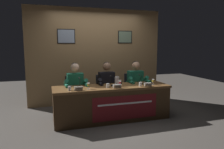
{
  "coord_description": "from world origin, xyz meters",
  "views": [
    {
      "loc": [
        -1.32,
        -4.24,
        1.61
      ],
      "look_at": [
        0.0,
        0.0,
        0.99
      ],
      "focal_mm": 33.56,
      "sensor_mm": 36.0,
      "label": 1
    }
  ],
  "objects_px": {
    "nameplate_left": "(79,89)",
    "water_pitcher_central": "(117,81)",
    "chair_left": "(75,96)",
    "juice_glass_right": "(153,81)",
    "water_cup_right": "(140,84)",
    "microphone_center": "(112,82)",
    "chair_center": "(105,94)",
    "panelist_left": "(76,86)",
    "juice_glass_center": "(120,83)",
    "microphone_right": "(141,81)",
    "juice_glass_left": "(88,85)",
    "water_cup_center": "(108,86)",
    "panelist_right": "(137,83)",
    "panelist_center": "(108,84)",
    "conference_table": "(114,98)",
    "nameplate_right": "(148,84)",
    "water_cup_left": "(70,89)",
    "nameplate_center": "(117,86)",
    "microphone_left": "(80,84)",
    "chair_right": "(133,92)"
  },
  "relations": [
    {
      "from": "nameplate_left",
      "to": "water_pitcher_central",
      "type": "distance_m",
      "value": 0.94
    },
    {
      "from": "chair_left",
      "to": "juice_glass_right",
      "type": "bearing_deg",
      "value": -22.29
    },
    {
      "from": "water_cup_right",
      "to": "microphone_center",
      "type": "bearing_deg",
      "value": 157.62
    },
    {
      "from": "chair_center",
      "to": "water_cup_right",
      "type": "height_order",
      "value": "chair_center"
    },
    {
      "from": "chair_left",
      "to": "juice_glass_right",
      "type": "height_order",
      "value": "chair_left"
    },
    {
      "from": "panelist_left",
      "to": "juice_glass_center",
      "type": "height_order",
      "value": "panelist_left"
    },
    {
      "from": "panelist_left",
      "to": "microphone_right",
      "type": "relative_size",
      "value": 5.68
    },
    {
      "from": "juice_glass_left",
      "to": "microphone_center",
      "type": "xyz_separation_m",
      "value": [
        0.56,
        0.21,
        -0.01
      ]
    },
    {
      "from": "water_cup_center",
      "to": "juice_glass_right",
      "type": "bearing_deg",
      "value": 0.94
    },
    {
      "from": "panelist_right",
      "to": "juice_glass_right",
      "type": "height_order",
      "value": "panelist_right"
    },
    {
      "from": "chair_left",
      "to": "panelist_right",
      "type": "distance_m",
      "value": 1.51
    },
    {
      "from": "microphone_center",
      "to": "juice_glass_left",
      "type": "bearing_deg",
      "value": -159.7
    },
    {
      "from": "chair_left",
      "to": "panelist_right",
      "type": "bearing_deg",
      "value": -7.72
    },
    {
      "from": "water_pitcher_central",
      "to": "panelist_center",
      "type": "bearing_deg",
      "value": 114.56
    },
    {
      "from": "water_cup_right",
      "to": "microphone_right",
      "type": "xyz_separation_m",
      "value": [
        0.12,
        0.23,
        0.04
      ]
    },
    {
      "from": "conference_table",
      "to": "panelist_left",
      "type": "height_order",
      "value": "panelist_left"
    },
    {
      "from": "nameplate_right",
      "to": "juice_glass_right",
      "type": "xyz_separation_m",
      "value": [
        0.2,
        0.14,
        0.05
      ]
    },
    {
      "from": "juice_glass_center",
      "to": "microphone_right",
      "type": "height_order",
      "value": "microphone_right"
    },
    {
      "from": "conference_table",
      "to": "microphone_center",
      "type": "relative_size",
      "value": 11.59
    },
    {
      "from": "water_cup_center",
      "to": "panelist_right",
      "type": "height_order",
      "value": "panelist_right"
    },
    {
      "from": "water_cup_right",
      "to": "microphone_right",
      "type": "height_order",
      "value": "microphone_right"
    },
    {
      "from": "juice_glass_left",
      "to": "water_pitcher_central",
      "type": "height_order",
      "value": "water_pitcher_central"
    },
    {
      "from": "water_cup_left",
      "to": "water_cup_center",
      "type": "distance_m",
      "value": 0.79
    },
    {
      "from": "microphone_right",
      "to": "panelist_center",
      "type": "bearing_deg",
      "value": 155.87
    },
    {
      "from": "water_cup_center",
      "to": "nameplate_center",
      "type": "bearing_deg",
      "value": -29.38
    },
    {
      "from": "nameplate_center",
      "to": "water_cup_right",
      "type": "relative_size",
      "value": 2.09
    },
    {
      "from": "panelist_right",
      "to": "panelist_center",
      "type": "bearing_deg",
      "value": 180.0
    },
    {
      "from": "juice_glass_left",
      "to": "nameplate_left",
      "type": "bearing_deg",
      "value": -158.7
    },
    {
      "from": "juice_glass_right",
      "to": "chair_center",
      "type": "bearing_deg",
      "value": 143.6
    },
    {
      "from": "microphone_left",
      "to": "microphone_center",
      "type": "distance_m",
      "value": 0.7
    },
    {
      "from": "conference_table",
      "to": "microphone_right",
      "type": "distance_m",
      "value": 0.78
    },
    {
      "from": "water_cup_center",
      "to": "water_cup_right",
      "type": "bearing_deg",
      "value": -3.98
    },
    {
      "from": "water_pitcher_central",
      "to": "microphone_left",
      "type": "bearing_deg",
      "value": -175.45
    },
    {
      "from": "chair_left",
      "to": "juice_glass_center",
      "type": "xyz_separation_m",
      "value": [
        0.87,
        -0.68,
        0.39
      ]
    },
    {
      "from": "chair_right",
      "to": "chair_left",
      "type": "bearing_deg",
      "value": 180.0
    },
    {
      "from": "chair_right",
      "to": "chair_center",
      "type": "bearing_deg",
      "value": 180.0
    },
    {
      "from": "water_cup_center",
      "to": "chair_right",
      "type": "height_order",
      "value": "chair_right"
    },
    {
      "from": "juice_glass_center",
      "to": "microphone_center",
      "type": "bearing_deg",
      "value": 127.39
    },
    {
      "from": "conference_table",
      "to": "chair_right",
      "type": "height_order",
      "value": "chair_right"
    },
    {
      "from": "juice_glass_left",
      "to": "chair_right",
      "type": "relative_size",
      "value": 0.14
    },
    {
      "from": "panelist_left",
      "to": "nameplate_left",
      "type": "height_order",
      "value": "panelist_left"
    },
    {
      "from": "microphone_right",
      "to": "microphone_center",
      "type": "bearing_deg",
      "value": 179.88
    },
    {
      "from": "water_cup_right",
      "to": "panelist_left",
      "type": "bearing_deg",
      "value": 157.41
    },
    {
      "from": "nameplate_right",
      "to": "water_cup_right",
      "type": "height_order",
      "value": "water_cup_right"
    },
    {
      "from": "juice_glass_left",
      "to": "microphone_right",
      "type": "height_order",
      "value": "microphone_right"
    },
    {
      "from": "microphone_left",
      "to": "water_cup_left",
      "type": "bearing_deg",
      "value": -141.25
    },
    {
      "from": "chair_left",
      "to": "microphone_center",
      "type": "distance_m",
      "value": 0.97
    },
    {
      "from": "panelist_right",
      "to": "juice_glass_left",
      "type": "bearing_deg",
      "value": -158.1
    },
    {
      "from": "water_cup_center",
      "to": "panelist_right",
      "type": "bearing_deg",
      "value": 29.56
    },
    {
      "from": "water_cup_left",
      "to": "nameplate_right",
      "type": "xyz_separation_m",
      "value": [
        1.65,
        -0.07,
        0.0
      ]
    }
  ]
}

